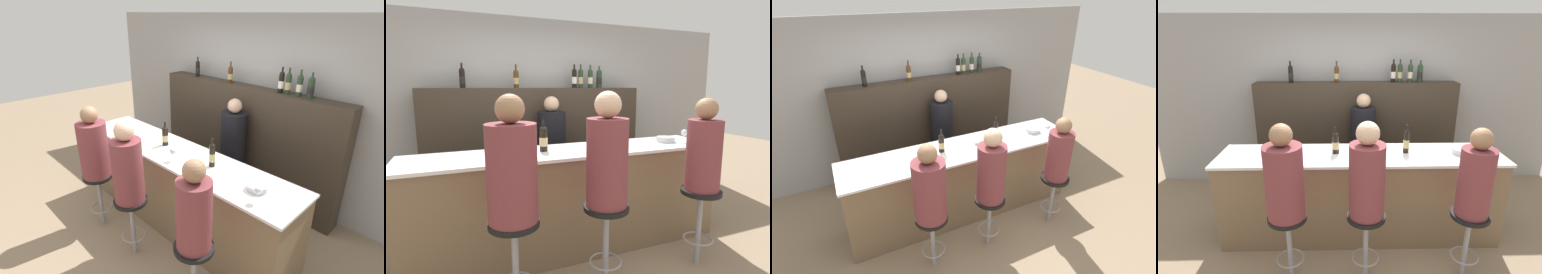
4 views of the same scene
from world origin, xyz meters
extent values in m
plane|color=#8C755B|center=(0.00, 0.00, 0.00)|extent=(16.00, 16.00, 0.00)
cube|color=#9E9E9E|center=(0.00, 1.84, 1.30)|extent=(6.40, 0.05, 2.60)
cube|color=brown|center=(0.00, 0.32, 0.51)|extent=(3.14, 0.65, 1.01)
cube|color=white|center=(0.00, 0.32, 1.03)|extent=(3.18, 0.69, 0.03)
cube|color=#382D23|center=(0.00, 1.62, 0.82)|extent=(2.98, 0.28, 1.65)
cylinder|color=black|center=(-0.28, 0.36, 1.15)|extent=(0.08, 0.08, 0.21)
cylinder|color=tan|center=(-0.28, 0.36, 1.14)|extent=(0.08, 0.08, 0.08)
sphere|color=black|center=(-0.28, 0.36, 1.25)|extent=(0.08, 0.08, 0.08)
cylinder|color=black|center=(-0.28, 0.36, 1.31)|extent=(0.02, 0.02, 0.09)
cylinder|color=black|center=(0.51, 0.36, 1.16)|extent=(0.07, 0.07, 0.23)
cylinder|color=tan|center=(0.51, 0.36, 1.15)|extent=(0.07, 0.07, 0.09)
sphere|color=black|center=(0.51, 0.36, 1.28)|extent=(0.07, 0.07, 0.07)
cylinder|color=black|center=(0.51, 0.36, 1.33)|extent=(0.02, 0.02, 0.08)
cylinder|color=black|center=(-0.95, 1.62, 1.75)|extent=(0.07, 0.07, 0.21)
cylinder|color=black|center=(-0.95, 1.62, 1.74)|extent=(0.07, 0.07, 0.09)
sphere|color=black|center=(-0.95, 1.62, 1.86)|extent=(0.07, 0.07, 0.07)
cylinder|color=black|center=(-0.95, 1.62, 1.91)|extent=(0.02, 0.02, 0.08)
cylinder|color=#4C2D14|center=(-0.29, 1.62, 1.75)|extent=(0.07, 0.07, 0.20)
cylinder|color=tan|center=(-0.29, 1.62, 1.74)|extent=(0.07, 0.07, 0.08)
sphere|color=#4C2D14|center=(-0.29, 1.62, 1.85)|extent=(0.07, 0.07, 0.07)
cylinder|color=#4C2D14|center=(-0.29, 1.62, 1.91)|extent=(0.02, 0.02, 0.09)
cylinder|color=black|center=(0.54, 1.62, 1.76)|extent=(0.07, 0.07, 0.24)
cylinder|color=white|center=(0.54, 1.62, 1.75)|extent=(0.07, 0.07, 0.09)
sphere|color=black|center=(0.54, 1.62, 1.88)|extent=(0.07, 0.07, 0.07)
cylinder|color=black|center=(0.54, 1.62, 1.93)|extent=(0.02, 0.02, 0.08)
cylinder|color=#233823|center=(0.64, 1.62, 1.76)|extent=(0.07, 0.07, 0.23)
cylinder|color=tan|center=(0.64, 1.62, 1.75)|extent=(0.07, 0.07, 0.09)
sphere|color=#233823|center=(0.64, 1.62, 1.88)|extent=(0.07, 0.07, 0.07)
cylinder|color=#233823|center=(0.64, 1.62, 1.93)|extent=(0.02, 0.02, 0.08)
cylinder|color=#233823|center=(0.79, 1.62, 1.76)|extent=(0.07, 0.07, 0.23)
cylinder|color=beige|center=(0.79, 1.62, 1.75)|extent=(0.07, 0.07, 0.09)
sphere|color=#233823|center=(0.79, 1.62, 1.88)|extent=(0.07, 0.07, 0.07)
cylinder|color=#233823|center=(0.79, 1.62, 1.93)|extent=(0.02, 0.02, 0.08)
cylinder|color=#233823|center=(0.93, 1.62, 1.76)|extent=(0.08, 0.08, 0.23)
cylinder|color=black|center=(0.93, 1.62, 1.75)|extent=(0.08, 0.08, 0.09)
sphere|color=#233823|center=(0.93, 1.62, 1.87)|extent=(0.08, 0.08, 0.08)
cylinder|color=#233823|center=(0.93, 1.62, 1.92)|extent=(0.02, 0.02, 0.07)
cylinder|color=silver|center=(0.12, 0.14, 1.04)|extent=(0.06, 0.06, 0.00)
cylinder|color=silver|center=(0.12, 0.14, 1.09)|extent=(0.01, 0.01, 0.08)
sphere|color=silver|center=(0.12, 0.14, 1.16)|extent=(0.08, 0.08, 0.08)
cylinder|color=silver|center=(1.25, 0.14, 1.04)|extent=(0.06, 0.06, 0.00)
cylinder|color=silver|center=(1.25, 0.14, 1.09)|extent=(0.01, 0.01, 0.09)
sphere|color=silver|center=(1.25, 0.14, 1.17)|extent=(0.07, 0.07, 0.07)
cylinder|color=#B7B7BC|center=(1.13, 0.31, 1.07)|extent=(0.21, 0.21, 0.06)
cylinder|color=gray|center=(-0.72, -0.39, 0.34)|extent=(0.05, 0.05, 0.69)
torus|color=gray|center=(-0.72, -0.39, 0.24)|extent=(0.27, 0.27, 0.02)
cylinder|color=black|center=(-0.72, -0.39, 0.71)|extent=(0.36, 0.36, 0.04)
cylinder|color=brown|center=(-0.72, -0.39, 1.07)|extent=(0.35, 0.35, 0.69)
sphere|color=#936B4C|center=(-0.72, -0.39, 1.52)|extent=(0.20, 0.20, 0.20)
cylinder|color=gray|center=(0.01, -0.39, 0.34)|extent=(0.05, 0.05, 0.69)
torus|color=gray|center=(0.01, -0.39, 0.24)|extent=(0.27, 0.27, 0.02)
cylinder|color=black|center=(0.01, -0.39, 0.71)|extent=(0.36, 0.36, 0.04)
cylinder|color=brown|center=(0.01, -0.39, 1.08)|extent=(0.33, 0.33, 0.69)
sphere|color=#D8AD8C|center=(0.01, -0.39, 1.53)|extent=(0.21, 0.21, 0.21)
cylinder|color=black|center=(0.99, -0.39, 0.71)|extent=(0.36, 0.36, 0.04)
cylinder|color=brown|center=(0.99, -0.39, 1.05)|extent=(0.31, 0.31, 0.64)
sphere|color=#936B4C|center=(0.99, -0.39, 1.47)|extent=(0.19, 0.19, 0.19)
cylinder|color=black|center=(0.09, 1.27, 0.67)|extent=(0.36, 0.36, 1.35)
sphere|color=#D8AD8C|center=(0.09, 1.27, 1.44)|extent=(0.20, 0.20, 0.20)
camera|label=1|loc=(2.44, -1.83, 2.61)|focal=28.00mm
camera|label=2|loc=(-1.05, -2.40, 1.66)|focal=28.00mm
camera|label=3|loc=(-1.48, -2.78, 2.98)|focal=28.00mm
camera|label=4|loc=(-0.19, -2.79, 2.32)|focal=28.00mm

